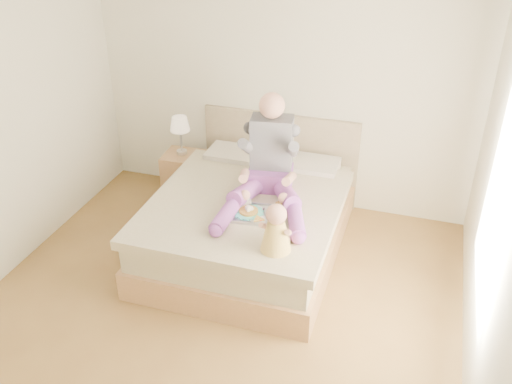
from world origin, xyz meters
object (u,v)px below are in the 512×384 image
(adult, at_px, (269,167))
(tray, at_px, (258,212))
(bed, at_px, (252,218))
(nightstand, at_px, (185,176))
(baby, at_px, (277,231))

(adult, relative_size, tray, 2.60)
(bed, height_order, nightstand, bed)
(baby, bearing_deg, nightstand, 143.62)
(tray, relative_size, baby, 1.12)
(adult, height_order, baby, adult)
(baby, bearing_deg, bed, 129.07)
(bed, relative_size, adult, 1.81)
(bed, bearing_deg, adult, 3.10)
(adult, distance_m, tray, 0.46)
(baby, bearing_deg, adult, 119.46)
(nightstand, distance_m, adult, 1.48)
(bed, relative_size, nightstand, 4.13)
(tray, bearing_deg, baby, -63.62)
(tray, height_order, baby, baby)
(bed, xyz_separation_m, tray, (0.19, -0.37, 0.32))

